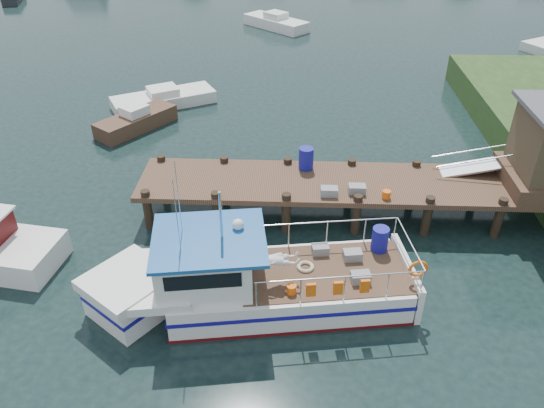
{
  "coord_description": "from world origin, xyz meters",
  "views": [
    {
      "loc": [
        -0.35,
        -16.94,
        11.48
      ],
      "look_at": [
        -1.0,
        -1.5,
        1.3
      ],
      "focal_mm": 35.0,
      "sensor_mm": 36.0,
      "label": 1
    }
  ],
  "objects_px": {
    "moored_a": "(164,99)",
    "moored_rowboat": "(136,120)",
    "dock": "(483,164)",
    "moored_b": "(276,22)",
    "lobster_boat": "(248,282)"
  },
  "relations": [
    {
      "from": "lobster_boat",
      "to": "moored_a",
      "type": "xyz_separation_m",
      "value": [
        -5.85,
        15.21,
        -0.5
      ]
    },
    {
      "from": "moored_rowboat",
      "to": "moored_a",
      "type": "xyz_separation_m",
      "value": [
        0.72,
        3.05,
        -0.08
      ]
    },
    {
      "from": "dock",
      "to": "lobster_boat",
      "type": "distance_m",
      "value": 9.65
    },
    {
      "from": "moored_rowboat",
      "to": "moored_a",
      "type": "relative_size",
      "value": 0.74
    },
    {
      "from": "lobster_boat",
      "to": "moored_b",
      "type": "bearing_deg",
      "value": 82.36
    },
    {
      "from": "lobster_boat",
      "to": "moored_a",
      "type": "relative_size",
      "value": 1.78
    },
    {
      "from": "moored_a",
      "to": "moored_rowboat",
      "type": "bearing_deg",
      "value": -112.18
    },
    {
      "from": "dock",
      "to": "moored_b",
      "type": "bearing_deg",
      "value": 107.83
    },
    {
      "from": "dock",
      "to": "moored_b",
      "type": "xyz_separation_m",
      "value": [
        -8.36,
        25.97,
        -1.78
      ]
    },
    {
      "from": "lobster_boat",
      "to": "moored_rowboat",
      "type": "xyz_separation_m",
      "value": [
        -6.58,
        12.16,
        -0.42
      ]
    },
    {
      "from": "dock",
      "to": "moored_rowboat",
      "type": "height_order",
      "value": "dock"
    },
    {
      "from": "lobster_boat",
      "to": "dock",
      "type": "bearing_deg",
      "value": 24.07
    },
    {
      "from": "moored_rowboat",
      "to": "lobster_boat",
      "type": "bearing_deg",
      "value": -84.84
    },
    {
      "from": "moored_a",
      "to": "lobster_boat",
      "type": "bearing_deg",
      "value": -77.79
    },
    {
      "from": "dock",
      "to": "lobster_boat",
      "type": "height_order",
      "value": "lobster_boat"
    }
  ]
}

